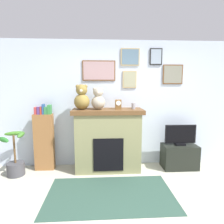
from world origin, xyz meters
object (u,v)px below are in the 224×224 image
television (180,135)px  mantel_clock (118,104)px  fireplace (108,139)px  teddy_bear_cream (82,98)px  teddy_bear_grey (98,99)px  tv_stand (179,156)px  bookshelf (44,140)px  potted_plant (15,160)px  candle_jar (133,106)px

television → mantel_clock: 1.42m
fireplace → television: fireplace is taller
teddy_bear_cream → teddy_bear_grey: 0.32m
tv_stand → mantel_clock: mantel_clock is taller
television → mantel_clock: mantel_clock is taller
bookshelf → mantel_clock: mantel_clock is taller
television → teddy_bear_cream: (-1.97, 0.02, 0.76)m
potted_plant → tv_stand: bearing=2.4°
bookshelf → candle_jar: candle_jar is taller
potted_plant → mantel_clock: mantel_clock is taller
television → candle_jar: (-0.97, 0.02, 0.60)m
fireplace → mantel_clock: bearing=-5.3°
tv_stand → television: bearing=-90.0°
television → teddy_bear_grey: bearing=179.5°
candle_jar → teddy_bear_cream: (-1.00, -0.00, 0.16)m
television → fireplace: bearing=178.7°
tv_stand → television: (-0.00, -0.00, 0.45)m
teddy_bear_grey → potted_plant: bearing=-174.7°
fireplace → candle_jar: (0.50, -0.02, 0.67)m
television → teddy_bear_grey: teddy_bear_grey is taller
television → mantel_clock: bearing=179.3°
tv_stand → candle_jar: 1.42m
bookshelf → potted_plant: bearing=-154.4°
fireplace → potted_plant: size_ratio=1.67×
fireplace → teddy_bear_cream: 0.96m
bookshelf → mantel_clock: bearing=-3.4°
tv_stand → candle_jar: size_ratio=5.90×
television → candle_jar: 1.14m
bookshelf → teddy_bear_grey: 1.35m
television → teddy_bear_cream: bearing=179.6°
fireplace → mantel_clock: 0.73m
potted_plant → tv_stand: 3.23m
mantel_clock → teddy_bear_grey: (-0.39, 0.00, 0.10)m
bookshelf → tv_stand: bearing=-2.1°
television → tv_stand: bearing=90.0°
television → mantel_clock: (-1.27, 0.01, 0.63)m
fireplace → candle_jar: bearing=-2.0°
candle_jar → mantel_clock: bearing=-179.8°
tv_stand → teddy_bear_cream: 2.31m
potted_plant → candle_jar: (2.26, 0.15, 1.00)m
fireplace → mantel_clock: mantel_clock is taller
tv_stand → candle_jar: bearing=179.2°
mantel_clock → tv_stand: bearing=-0.6°
bookshelf → fireplace: bearing=-3.1°
teddy_bear_grey → television: bearing=-0.5°
fireplace → bookshelf: size_ratio=1.04×
tv_stand → mantel_clock: bearing=179.4°
potted_plant → candle_jar: candle_jar is taller
tv_stand → television: 0.45m
mantel_clock → teddy_bear_cream: (-0.70, 0.00, 0.12)m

